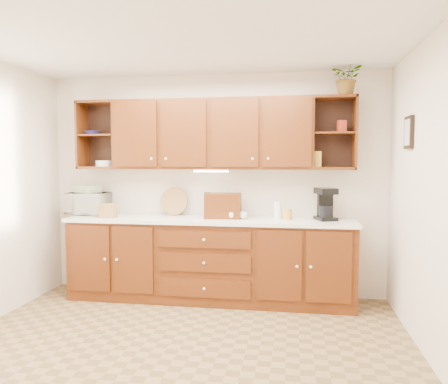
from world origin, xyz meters
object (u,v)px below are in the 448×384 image
(microwave, at_px, (88,203))
(coffee_maker, at_px, (326,205))
(bread_box, at_px, (223,206))
(potted_plant, at_px, (348,78))

(microwave, relative_size, coffee_maker, 1.35)
(microwave, distance_m, coffee_maker, 2.81)
(microwave, xyz_separation_m, coffee_maker, (2.80, -0.05, 0.04))
(coffee_maker, bearing_deg, microwave, 159.48)
(bread_box, xyz_separation_m, potted_plant, (1.34, 0.05, 1.39))
(coffee_maker, bearing_deg, bread_box, 162.00)
(microwave, distance_m, bread_box, 1.67)
(potted_plant, bearing_deg, coffee_maker, -175.25)
(microwave, bearing_deg, coffee_maker, 0.01)
(coffee_maker, height_order, potted_plant, potted_plant)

